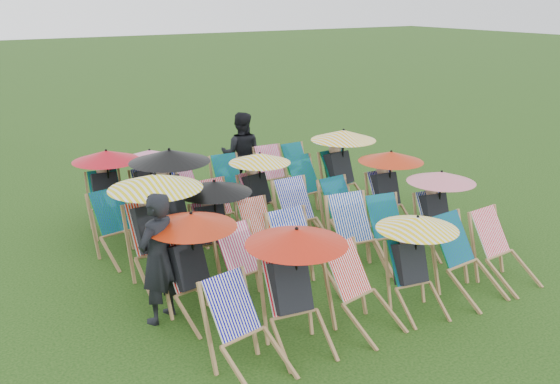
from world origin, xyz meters
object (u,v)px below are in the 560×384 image
deckchair_0 (248,331)px  person_left (158,258)px  person_rear (241,154)px  deckchair_5 (505,250)px  deckchair_29 (302,170)px

deckchair_0 → person_left: bearing=92.3°
deckchair_0 → person_rear: 5.90m
deckchair_5 → deckchair_29: 4.69m
person_left → deckchair_0: bearing=73.5°
person_rear → deckchair_29: bearing=-171.6°
deckchair_29 → person_rear: 1.22m
deckchair_5 → person_rear: size_ratio=0.58×
deckchair_0 → deckchair_29: 6.07m
deckchair_5 → person_left: bearing=156.3°
deckchair_29 → deckchair_0: bearing=-131.2°
deckchair_29 → person_left: (-4.18, -3.21, 0.33)m
deckchair_0 → deckchair_5: (3.89, 0.01, -0.01)m
deckchair_0 → person_left: (-0.34, 1.50, 0.31)m
deckchair_0 → deckchair_5: deckchair_0 is taller
person_rear → person_left: bearing=83.2°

